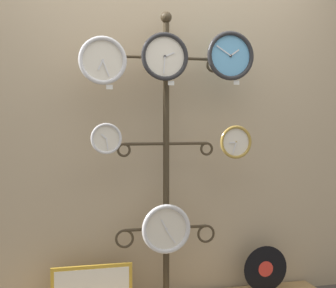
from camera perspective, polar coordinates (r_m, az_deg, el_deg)
shop_wall at (r=3.22m, az=-0.91°, el=5.47°), size 4.40×0.04×2.80m
display_stand at (r=3.11m, az=-0.23°, el=-7.45°), size 0.74×0.37×1.96m
clock_top_left at (r=2.89m, az=-7.97°, el=10.06°), size 0.29×0.04×0.29m
clock_top_center at (r=2.98m, az=-0.40°, el=10.60°), size 0.30×0.04×0.30m
clock_top_right at (r=3.11m, az=7.61°, el=10.60°), size 0.32×0.04×0.32m
clock_middle_left at (r=2.90m, az=-7.54°, el=0.66°), size 0.19×0.04×0.19m
clock_middle_right at (r=3.12m, az=8.25°, el=0.23°), size 0.22×0.04×0.22m
clock_bottom_center at (r=3.02m, az=-0.23°, el=-10.30°), size 0.32×0.04×0.32m
vinyl_record at (r=3.44m, az=11.81°, el=-14.68°), size 0.32×0.01×0.32m
picture_frame at (r=3.14m, az=-9.23°, el=-16.81°), size 0.51×0.02×0.28m
price_tag_upper at (r=2.88m, az=-7.16°, el=6.91°), size 0.04×0.00×0.03m
price_tag_mid at (r=2.97m, az=0.38°, el=7.44°), size 0.04×0.00×0.03m
price_tag_lower at (r=3.11m, az=8.35°, el=7.43°), size 0.04×0.00×0.03m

